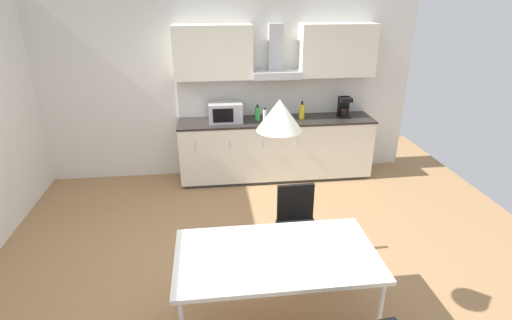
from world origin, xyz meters
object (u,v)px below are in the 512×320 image
coffee_maker (344,107)px  bottle_white (265,115)px  chair_far_right (297,219)px  pendant_lamp (280,115)px  bottle_green (257,113)px  dining_table (276,258)px  microwave (225,112)px  bottle_yellow (302,111)px

coffee_maker → bottle_white: 1.21m
chair_far_right → pendant_lamp: 1.63m
bottle_green → dining_table: (-0.22, -2.97, -0.33)m
bottle_white → chair_far_right: size_ratio=0.23×
coffee_maker → bottle_white: (-1.20, -0.07, -0.06)m
chair_far_right → microwave: bearing=105.8°
microwave → dining_table: (0.24, -2.96, -0.37)m
coffee_maker → pendant_lamp: size_ratio=0.94×
bottle_green → bottle_white: size_ratio=1.15×
coffee_maker → chair_far_right: size_ratio=0.34×
bottle_yellow → pendant_lamp: size_ratio=0.82×
pendant_lamp → chair_far_right: bearing=66.3°
bottle_white → pendant_lamp: (-0.33, -2.91, 0.88)m
bottle_yellow → bottle_white: bearing=-175.7°
chair_far_right → dining_table: bearing=-113.7°
dining_table → chair_far_right: (0.36, 0.82, -0.16)m
bottle_green → chair_far_right: bearing=-86.3°
coffee_maker → bottle_green: bearing=-179.5°
microwave → pendant_lamp: pendant_lamp is taller
bottle_green → pendant_lamp: pendant_lamp is taller
coffee_maker → dining_table: (-1.53, -2.98, -0.38)m
microwave → bottle_white: 0.58m
bottle_yellow → chair_far_right: (-0.52, -2.13, -0.50)m
bottle_white → dining_table: bottle_white is taller
dining_table → pendant_lamp: bearing=180.0°
microwave → coffee_maker: 1.77m
bottle_white → chair_far_right: bearing=-89.1°
bottle_green → bottle_white: 0.12m
microwave → chair_far_right: (0.60, -2.13, -0.53)m
bottle_green → pendant_lamp: 3.10m
bottle_green → microwave: bearing=-178.1°
pendant_lamp → bottle_white: bearing=83.6°
coffee_maker → pendant_lamp: pendant_lamp is taller
microwave → bottle_green: size_ratio=2.09×
dining_table → coffee_maker: bearing=62.8°
microwave → dining_table: microwave is taller
dining_table → pendant_lamp: pendant_lamp is taller
bottle_yellow → dining_table: bottle_yellow is taller
bottle_yellow → dining_table: bearing=-106.6°
coffee_maker → bottle_yellow: size_ratio=1.14×
microwave → bottle_white: size_ratio=2.40×
bottle_green → bottle_yellow: (0.66, -0.02, 0.01)m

